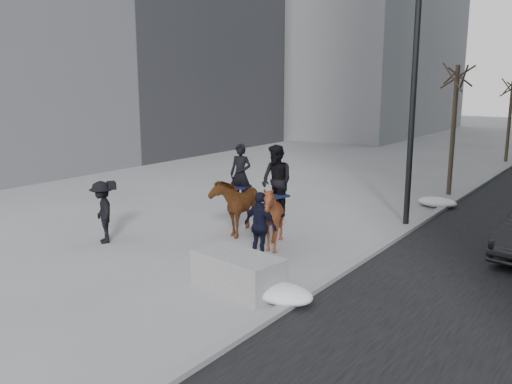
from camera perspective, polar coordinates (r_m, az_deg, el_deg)
The scene contains 11 objects.
ground at distance 14.24m, azimuth -2.82°, elevation -6.73°, with size 120.00×120.00×0.00m, color gray.
curb at distance 21.74m, azimuth 20.31°, elevation -0.77°, with size 0.25×90.00×0.12m, color gray.
planter at distance 11.92m, azimuth -1.89°, elevation -8.43°, with size 2.03×1.01×0.81m, color #969699.
tree_near at distance 22.57m, azimuth 20.09°, elevation 6.74°, with size 1.20×1.20×5.61m, color #33291E, non-canonical shape.
tree_far at distance 33.13m, azimuth 25.15°, elevation 7.13°, with size 1.20×1.20×4.89m, color #352A1F, non-canonical shape.
mounted_left at distance 16.15m, azimuth -1.89°, elevation -0.85°, with size 1.33×2.20×2.65m.
mounted_right at distance 14.49m, azimuth 1.90°, elevation -1.73°, with size 1.91×2.04×2.82m.
feeder at distance 13.74m, azimuth 0.47°, elevation -3.59°, with size 1.07×0.91×1.75m.
camera_crew at distance 15.73m, azimuth -15.86°, elevation -2.02°, with size 1.31×1.15×1.75m.
lamppost at distance 17.29m, azimuth 16.29°, elevation 12.91°, with size 0.25×1.49×9.09m.
snow_piles at distance 15.43m, azimuth 12.36°, elevation -4.83°, with size 1.45×11.28×0.37m.
Camera 1 is at (8.38, -10.59, 4.54)m, focal length 38.00 mm.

